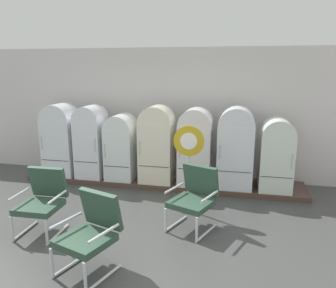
# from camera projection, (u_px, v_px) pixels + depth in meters

# --- Properties ---
(ground) EXTENTS (12.00, 10.00, 0.05)m
(ground) POSITION_uv_depth(u_px,v_px,m) (110.00, 261.00, 4.43)
(ground) COLOR #3F413F
(back_wall) EXTENTS (11.76, 0.12, 2.93)m
(back_wall) POSITION_uv_depth(u_px,v_px,m) (168.00, 113.00, 7.57)
(back_wall) COLOR silver
(back_wall) RESTS_ON ground
(display_plinth) EXTENTS (6.03, 0.95, 0.10)m
(display_plinth) POSITION_uv_depth(u_px,v_px,m) (162.00, 181.00, 7.29)
(display_plinth) COLOR #4A372E
(display_plinth) RESTS_ON ground
(refrigerator_0) EXTENTS (0.70, 0.65, 1.62)m
(refrigerator_0) POSITION_uv_depth(u_px,v_px,m) (61.00, 137.00, 7.45)
(refrigerator_0) COLOR silver
(refrigerator_0) RESTS_ON display_plinth
(refrigerator_1) EXTENTS (0.59, 0.68, 1.59)m
(refrigerator_1) POSITION_uv_depth(u_px,v_px,m) (91.00, 139.00, 7.31)
(refrigerator_1) COLOR white
(refrigerator_1) RESTS_ON display_plinth
(refrigerator_2) EXTENTS (0.61, 0.68, 1.42)m
(refrigerator_2) POSITION_uv_depth(u_px,v_px,m) (121.00, 145.00, 7.19)
(refrigerator_2) COLOR white
(refrigerator_2) RESTS_ON display_plinth
(refrigerator_3) EXTENTS (0.69, 0.63, 1.63)m
(refrigerator_3) POSITION_uv_depth(u_px,v_px,m) (157.00, 142.00, 6.97)
(refrigerator_3) COLOR silver
(refrigerator_3) RESTS_ON display_plinth
(refrigerator_4) EXTENTS (0.66, 0.65, 1.60)m
(refrigerator_4) POSITION_uv_depth(u_px,v_px,m) (195.00, 144.00, 6.82)
(refrigerator_4) COLOR white
(refrigerator_4) RESTS_ON display_plinth
(refrigerator_5) EXTENTS (0.71, 0.69, 1.64)m
(refrigerator_5) POSITION_uv_depth(u_px,v_px,m) (236.00, 145.00, 6.66)
(refrigerator_5) COLOR white
(refrigerator_5) RESTS_ON display_plinth
(refrigerator_6) EXTENTS (0.63, 0.72, 1.43)m
(refrigerator_6) POSITION_uv_depth(u_px,v_px,m) (276.00, 152.00, 6.53)
(refrigerator_6) COLOR silver
(refrigerator_6) RESTS_ON display_plinth
(armchair_left) EXTENTS (0.68, 0.72, 1.00)m
(armchair_left) POSITION_uv_depth(u_px,v_px,m) (42.00, 198.00, 5.08)
(armchair_left) COLOR silver
(armchair_left) RESTS_ON ground
(armchair_right) EXTENTS (0.83, 0.88, 1.00)m
(armchair_right) POSITION_uv_depth(u_px,v_px,m) (195.00, 195.00, 5.20)
(armchair_right) COLOR silver
(armchair_right) RESTS_ON ground
(armchair_center) EXTENTS (0.81, 0.86, 1.00)m
(armchair_center) POSITION_uv_depth(u_px,v_px,m) (91.00, 230.00, 4.11)
(armchair_center) COLOR silver
(armchair_center) RESTS_ON ground
(sign_stand) EXTENTS (0.53, 0.32, 1.55)m
(sign_stand) POSITION_uv_depth(u_px,v_px,m) (188.00, 167.00, 5.74)
(sign_stand) COLOR #2D2D30
(sign_stand) RESTS_ON ground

